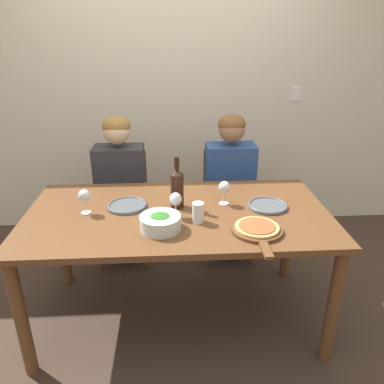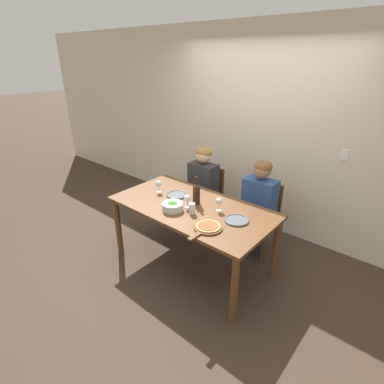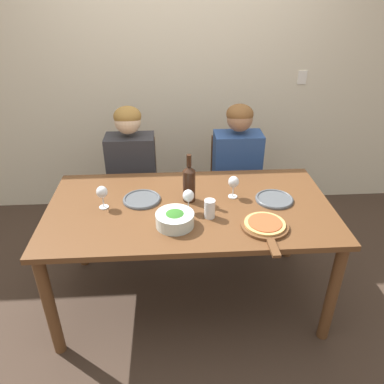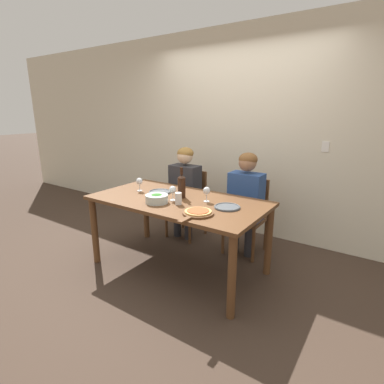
{
  "view_description": "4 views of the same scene",
  "coord_description": "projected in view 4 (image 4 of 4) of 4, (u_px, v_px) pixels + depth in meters",
  "views": [
    {
      "loc": [
        -0.04,
        -2.0,
        1.76
      ],
      "look_at": [
        0.09,
        0.03,
        0.89
      ],
      "focal_mm": 35.0,
      "sensor_mm": 36.0,
      "label": 1
    },
    {
      "loc": [
        1.89,
        -2.23,
        2.28
      ],
      "look_at": [
        0.01,
        -0.01,
        0.95
      ],
      "focal_mm": 28.0,
      "sensor_mm": 36.0,
      "label": 2
    },
    {
      "loc": [
        -0.11,
        -2.01,
        2.03
      ],
      "look_at": [
        0.02,
        0.05,
        0.85
      ],
      "focal_mm": 35.0,
      "sensor_mm": 36.0,
      "label": 3
    },
    {
      "loc": [
        1.76,
        -2.34,
        1.66
      ],
      "look_at": [
        0.11,
        0.1,
        0.85
      ],
      "focal_mm": 28.0,
      "sensor_mm": 36.0,
      "label": 4
    }
  ],
  "objects": [
    {
      "name": "wine_glass_left",
      "position": [
        139.0,
        182.0,
        3.33
      ],
      "size": [
        0.07,
        0.07,
        0.15
      ],
      "color": "silver",
      "rests_on": "dining_table"
    },
    {
      "name": "pizza_on_board",
      "position": [
        197.0,
        213.0,
        2.61
      ],
      "size": [
        0.28,
        0.42,
        0.04
      ],
      "color": "brown",
      "rests_on": "dining_table"
    },
    {
      "name": "chair_left",
      "position": [
        189.0,
        201.0,
        4.03
      ],
      "size": [
        0.42,
        0.42,
        0.87
      ],
      "color": "brown",
      "rests_on": "ground"
    },
    {
      "name": "chair_right",
      "position": [
        248.0,
        213.0,
        3.57
      ],
      "size": [
        0.42,
        0.42,
        0.87
      ],
      "color": "brown",
      "rests_on": "ground"
    },
    {
      "name": "dinner_plate_left",
      "position": [
        160.0,
        192.0,
        3.29
      ],
      "size": [
        0.24,
        0.24,
        0.02
      ],
      "color": "#4C5156",
      "rests_on": "dining_table"
    },
    {
      "name": "wine_glass_centre",
      "position": [
        173.0,
        190.0,
        2.98
      ],
      "size": [
        0.07,
        0.07,
        0.15
      ],
      "color": "silver",
      "rests_on": "dining_table"
    },
    {
      "name": "person_man",
      "position": [
        245.0,
        195.0,
        3.41
      ],
      "size": [
        0.47,
        0.51,
        1.2
      ],
      "color": "#28282D",
      "rests_on": "ground"
    },
    {
      "name": "water_tumbler",
      "position": [
        178.0,
        199.0,
        2.87
      ],
      "size": [
        0.07,
        0.07,
        0.12
      ],
      "color": "silver",
      "rests_on": "dining_table"
    },
    {
      "name": "broccoli_bowl",
      "position": [
        157.0,
        199.0,
        2.93
      ],
      "size": [
        0.22,
        0.22,
        0.09
      ],
      "color": "silver",
      "rests_on": "dining_table"
    },
    {
      "name": "wine_glass_right",
      "position": [
        207.0,
        191.0,
        2.95
      ],
      "size": [
        0.07,
        0.07,
        0.15
      ],
      "color": "silver",
      "rests_on": "dining_table"
    },
    {
      "name": "person_woman",
      "position": [
        184.0,
        185.0,
        3.88
      ],
      "size": [
        0.47,
        0.51,
        1.2
      ],
      "color": "#28282D",
      "rests_on": "ground"
    },
    {
      "name": "ground_plane",
      "position": [
        179.0,
        267.0,
        3.27
      ],
      "size": [
        40.0,
        40.0,
        0.0
      ],
      "primitive_type": "plane",
      "color": "#3D2D23"
    },
    {
      "name": "dining_table",
      "position": [
        178.0,
        208.0,
        3.08
      ],
      "size": [
        1.8,
        0.95,
        0.78
      ],
      "color": "brown",
      "rests_on": "ground"
    },
    {
      "name": "wine_bottle",
      "position": [
        181.0,
        185.0,
        3.08
      ],
      "size": [
        0.08,
        0.08,
        0.32
      ],
      "color": "black",
      "rests_on": "dining_table"
    },
    {
      "name": "back_wall",
      "position": [
        239.0,
        133.0,
        4.02
      ],
      "size": [
        10.0,
        0.06,
        2.7
      ],
      "color": "beige",
      "rests_on": "ground"
    },
    {
      "name": "dinner_plate_right",
      "position": [
        227.0,
        207.0,
        2.78
      ],
      "size": [
        0.24,
        0.24,
        0.02
      ],
      "color": "#4C5156",
      "rests_on": "dining_table"
    }
  ]
}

